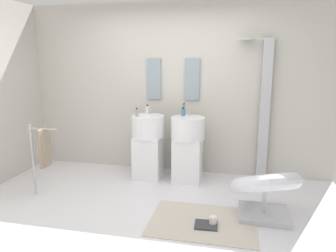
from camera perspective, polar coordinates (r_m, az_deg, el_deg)
ground_plane at (r=3.82m, az=-4.14°, el=-16.03°), size 4.80×3.60×0.04m
rear_partition at (r=4.99m, az=1.04°, el=6.60°), size 4.80×0.10×2.60m
pedestal_sink_left at (r=4.78m, az=-3.57°, el=-3.23°), size 0.49×0.49×1.05m
pedestal_sink_right at (r=4.65m, az=3.52°, el=-3.65°), size 0.49×0.49×1.05m
vanity_mirror_left at (r=4.98m, az=-2.51°, el=8.39°), size 0.22×0.03×0.62m
vanity_mirror_right at (r=4.86m, az=4.36°, el=8.28°), size 0.22×0.03×0.62m
shower_column at (r=4.82m, az=16.74°, el=3.25°), size 0.49×0.24×2.05m
lounge_chair at (r=3.81m, az=17.00°, el=-10.49°), size 1.04×1.04×0.65m
towel_rack at (r=4.40m, az=-21.48°, el=-3.90°), size 0.37×0.22×0.95m
area_rug at (r=3.70m, az=6.22°, el=-16.64°), size 1.16×0.85×0.01m
magazine_charcoal at (r=3.61m, az=6.80°, el=-17.15°), size 0.25×0.22×0.02m
coffee_mug at (r=3.62m, az=8.04°, el=-16.41°), size 0.08×0.08×0.10m
soap_bottle_grey at (r=4.62m, az=-5.60°, el=2.40°), size 0.04×0.04×0.13m
soap_bottle_blue at (r=4.64m, az=2.74°, el=2.50°), size 0.06×0.06×0.13m
soap_bottle_white at (r=4.83m, az=-3.72°, el=2.95°), size 0.05×0.05×0.14m
soap_bottle_green at (r=4.65m, az=2.87°, el=2.91°), size 0.04×0.04×0.19m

